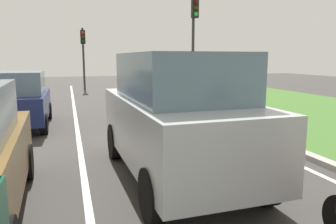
{
  "coord_description": "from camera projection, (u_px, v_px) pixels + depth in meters",
  "views": [
    {
      "loc": [
        -0.9,
        2.74,
        2.19
      ],
      "look_at": [
        0.86,
        8.51,
        1.2
      ],
      "focal_mm": 35.12,
      "sensor_mm": 36.0,
      "label": 1
    }
  ],
  "objects": [
    {
      "name": "ground_plane",
      "position": [
        98.0,
        123.0,
        11.25
      ],
      "size": [
        60.0,
        60.0,
        0.0
      ],
      "primitive_type": "plane",
      "color": "#383533"
    },
    {
      "name": "lane_line_center",
      "position": [
        76.0,
        124.0,
        11.04
      ],
      "size": [
        0.12,
        32.0,
        0.01
      ],
      "primitive_type": "cube",
      "color": "silver",
      "rests_on": "ground"
    },
    {
      "name": "lane_line_right_edge",
      "position": [
        195.0,
        117.0,
        12.28
      ],
      "size": [
        0.12,
        32.0,
        0.01
      ],
      "primitive_type": "cube",
      "color": "silver",
      "rests_on": "ground"
    },
    {
      "name": "grass_verge_right",
      "position": [
        305.0,
        111.0,
        13.68
      ],
      "size": [
        9.0,
        48.0,
        0.06
      ],
      "primitive_type": "cube",
      "color": "#3D6628",
      "rests_on": "ground"
    },
    {
      "name": "curb_right",
      "position": [
        208.0,
        115.0,
        12.41
      ],
      "size": [
        0.24,
        48.0,
        0.12
      ],
      "primitive_type": "cube",
      "color": "#9E9B93",
      "rests_on": "ground"
    },
    {
      "name": "car_suv_ahead",
      "position": [
        176.0,
        116.0,
        5.91
      ],
      "size": [
        2.07,
        4.55,
        2.28
      ],
      "rotation": [
        0.0,
        0.0,
        0.03
      ],
      "color": "#B7BABF",
      "rests_on": "ground"
    },
    {
      "name": "car_hatchback_far",
      "position": [
        20.0,
        100.0,
        10.34
      ],
      "size": [
        1.73,
        3.7,
        1.78
      ],
      "rotation": [
        0.0,
        0.0,
        0.0
      ],
      "color": "navy",
      "rests_on": "ground"
    },
    {
      "name": "traffic_light_near_right",
      "position": [
        194.0,
        30.0,
        16.08
      ],
      "size": [
        0.32,
        0.5,
        5.21
      ],
      "color": "#2D2D2D",
      "rests_on": "ground"
    },
    {
      "name": "traffic_light_far_median",
      "position": [
        83.0,
        48.0,
        22.24
      ],
      "size": [
        0.32,
        0.5,
        4.2
      ],
      "color": "#2D2D2D",
      "rests_on": "ground"
    }
  ]
}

